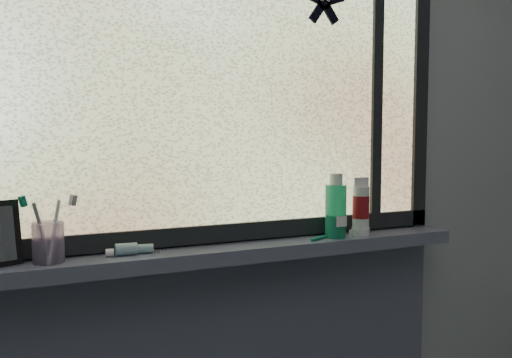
{
  "coord_description": "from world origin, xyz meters",
  "views": [
    {
      "loc": [
        -0.52,
        -0.21,
        1.34
      ],
      "look_at": [
        0.07,
        1.05,
        1.22
      ],
      "focal_mm": 40.0,
      "sensor_mm": 36.0,
      "label": 1
    }
  ],
  "objects": [
    {
      "name": "cream_tube",
      "position": [
        0.51,
        1.22,
        1.11
      ],
      "size": [
        0.06,
        0.06,
        0.13
      ],
      "primitive_type": "cylinder",
      "rotation": [
        0.0,
        0.0,
        -0.12
      ],
      "color": "silver",
      "rests_on": "windowsill"
    },
    {
      "name": "starfish_sticker",
      "position": [
        0.4,
        1.27,
        1.72
      ],
      "size": [
        0.15,
        0.02,
        0.15
      ],
      "primitive_type": null,
      "color": "black",
      "rests_on": "window_pane"
    },
    {
      "name": "windowsill",
      "position": [
        0.0,
        1.23,
        1.0
      ],
      "size": [
        1.62,
        0.14,
        0.04
      ],
      "primitive_type": "cube",
      "color": "#52576E",
      "rests_on": "wall_back"
    },
    {
      "name": "toothpaste_tube",
      "position": [
        -0.19,
        1.23,
        1.04
      ],
      "size": [
        0.18,
        0.06,
        0.03
      ],
      "primitive_type": null,
      "rotation": [
        0.0,
        0.0,
        -0.16
      ],
      "color": "silver",
      "rests_on": "windowsill"
    },
    {
      "name": "wall_back",
      "position": [
        0.0,
        1.3,
        1.25
      ],
      "size": [
        3.0,
        0.01,
        2.5
      ],
      "primitive_type": "cube",
      "color": "#9EA3A8",
      "rests_on": "ground"
    },
    {
      "name": "frame_mullion",
      "position": [
        0.6,
        1.28,
        1.53
      ],
      "size": [
        0.03,
        0.03,
        1.0
      ],
      "primitive_type": "cube",
      "color": "black",
      "rests_on": "wall_back"
    },
    {
      "name": "toothbrush_lying",
      "position": [
        0.39,
        1.22,
        1.03
      ],
      "size": [
        0.2,
        0.12,
        0.01
      ],
      "primitive_type": null,
      "rotation": [
        0.0,
        0.0,
        0.47
      ],
      "color": "#0D7758",
      "rests_on": "windowsill"
    },
    {
      "name": "mouthwash_bottle",
      "position": [
        0.41,
        1.21,
        1.12
      ],
      "size": [
        0.08,
        0.08,
        0.16
      ],
      "primitive_type": "cylinder",
      "rotation": [
        0.0,
        0.0,
        -0.26
      ],
      "color": "#20A977",
      "rests_on": "windowsill"
    },
    {
      "name": "toothbrush_cup",
      "position": [
        -0.4,
        1.23,
        1.07
      ],
      "size": [
        0.1,
        0.1,
        0.1
      ],
      "primitive_type": "cylinder",
      "rotation": [
        0.0,
        0.0,
        0.4
      ],
      "color": "#BFA2D7",
      "rests_on": "windowsill"
    },
    {
      "name": "window_pane",
      "position": [
        0.0,
        1.28,
        1.53
      ],
      "size": [
        1.5,
        0.01,
        1.0
      ],
      "primitive_type": "cube",
      "color": "silver",
      "rests_on": "wall_back"
    },
    {
      "name": "frame_bottom",
      "position": [
        0.0,
        1.28,
        1.05
      ],
      "size": [
        1.6,
        0.03,
        0.05
      ],
      "primitive_type": "cube",
      "color": "black",
      "rests_on": "windowsill"
    },
    {
      "name": "frame_right",
      "position": [
        0.78,
        1.28,
        1.53
      ],
      "size": [
        0.05,
        0.03,
        1.1
      ],
      "primitive_type": "cube",
      "color": "black",
      "rests_on": "wall_back"
    }
  ]
}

